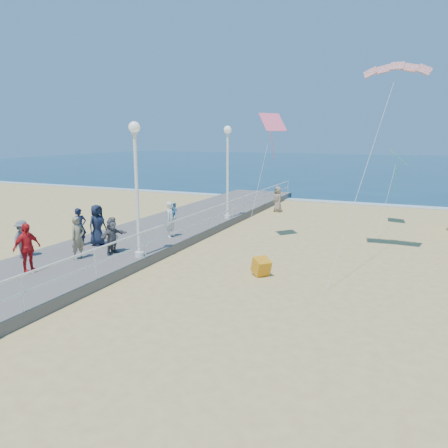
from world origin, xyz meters
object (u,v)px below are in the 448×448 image
at_px(spectator_0, 80,227).
at_px(spectator_1, 113,235).
at_px(spectator_3, 27,248).
at_px(spectator_2, 22,239).
at_px(lamp_post_far, 228,162).
at_px(woman_holding_toddler, 171,219).
at_px(box_kite, 261,268).
at_px(spectator_5, 112,236).
at_px(toddler_held, 175,211).
at_px(lamp_post_mid, 136,176).
at_px(spectator_4, 97,225).
at_px(beach_walker_c, 278,199).
at_px(spectator_6, 78,238).

relative_size(spectator_0, spectator_1, 1.12).
height_order(spectator_0, spectator_1, spectator_0).
bearing_deg(spectator_3, spectator_2, 61.23).
distance_m(lamp_post_far, spectator_3, 12.78).
bearing_deg(woman_holding_toddler, box_kite, -117.67).
bearing_deg(spectator_5, spectator_0, 86.25).
bearing_deg(spectator_0, toddler_held, -17.29).
distance_m(lamp_post_mid, spectator_4, 3.71).
bearing_deg(spectator_2, spectator_0, -29.58).
bearing_deg(box_kite, woman_holding_toddler, 105.20).
xyz_separation_m(lamp_post_mid, spectator_3, (-2.42, -3.32, -2.37)).
xyz_separation_m(spectator_0, box_kite, (8.33, 0.33, -0.94)).
distance_m(spectator_2, box_kite, 9.54).
bearing_deg(spectator_0, spectator_4, -35.22).
bearing_deg(spectator_4, toddler_held, -26.54).
relative_size(spectator_2, box_kite, 2.51).
xyz_separation_m(lamp_post_mid, spectator_2, (-4.19, -1.94, -2.51)).
distance_m(lamp_post_mid, spectator_2, 5.25).
distance_m(spectator_5, beach_walker_c, 14.80).
relative_size(spectator_1, spectator_2, 0.99).
relative_size(woman_holding_toddler, toddler_held, 2.16).
distance_m(spectator_0, spectator_3, 3.91).
xyz_separation_m(lamp_post_mid, spectator_5, (-1.26, -0.06, -2.52)).
relative_size(lamp_post_far, spectator_6, 3.13).
bearing_deg(spectator_6, spectator_4, 28.84).
bearing_deg(spectator_6, spectator_0, 48.65).
xyz_separation_m(lamp_post_far, woman_holding_toddler, (-0.59, -5.50, -2.40)).
relative_size(spectator_4, box_kite, 3.04).
height_order(lamp_post_mid, box_kite, lamp_post_mid).
height_order(toddler_held, spectator_3, spectator_3).
distance_m(toddler_held, beach_walker_c, 11.02).
bearing_deg(spectator_3, spectator_5, -10.41).
distance_m(woman_holding_toddler, spectator_0, 4.16).
relative_size(spectator_0, spectator_3, 0.94).
bearing_deg(spectator_1, beach_walker_c, -18.27).
bearing_deg(lamp_post_far, spectator_4, -108.61).
bearing_deg(spectator_6, lamp_post_mid, -49.38).
bearing_deg(woman_holding_toddler, spectator_6, 162.06).
bearing_deg(spectator_6, spectator_5, -23.07).
bearing_deg(spectator_0, woman_holding_toddler, -17.19).
relative_size(lamp_post_far, spectator_0, 3.17).
distance_m(toddler_held, spectator_4, 3.67).
distance_m(spectator_3, spectator_6, 2.12).
bearing_deg(spectator_5, beach_walker_c, -0.34).
bearing_deg(woman_holding_toddler, lamp_post_far, -7.50).
xyz_separation_m(spectator_0, spectator_6, (1.42, -1.70, 0.01)).
height_order(spectator_3, spectator_4, spectator_4).
distance_m(woman_holding_toddler, spectator_6, 4.95).
distance_m(spectator_1, spectator_5, 0.22).
xyz_separation_m(lamp_post_mid, spectator_6, (-1.99, -1.24, -2.41)).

